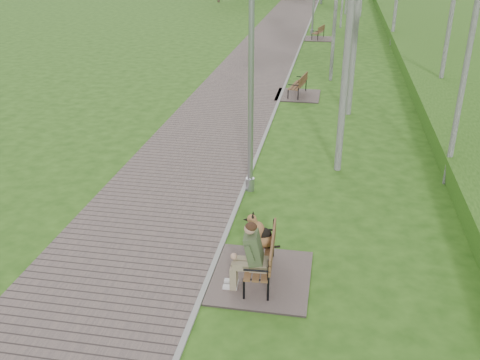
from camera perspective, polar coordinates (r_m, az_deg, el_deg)
name	(u,v)px	position (r m, az deg, el deg)	size (l,w,h in m)	color
ground	(258,155)	(15.55, 1.89, 2.69)	(120.00, 120.00, 0.00)	#2A5416
walkway	(280,30)	(36.42, 4.25, 15.63)	(3.50, 67.00, 0.04)	#675753
kerb	(306,31)	(36.28, 7.10, 15.49)	(0.10, 67.00, 0.05)	#999993
bench_main	(256,259)	(9.91, 1.75, -8.43)	(1.81, 2.01, 1.58)	#675753
bench_second	(297,91)	(21.44, 6.13, 9.41)	(1.69, 1.88, 1.04)	#675753
bench_third	(318,36)	(33.63, 8.31, 14.94)	(1.60, 1.77, 0.98)	#675753
lamp_post_near	(251,87)	(12.49, 1.17, 9.90)	(0.22, 0.22, 5.67)	gray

